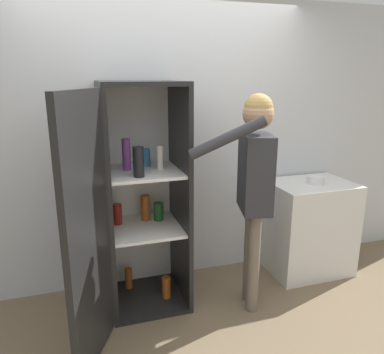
% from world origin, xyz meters
% --- Properties ---
extents(ground_plane, '(12.00, 12.00, 0.00)m').
position_xyz_m(ground_plane, '(0.00, 0.00, 0.00)').
color(ground_plane, '#7A664C').
extents(wall_back, '(7.00, 0.06, 2.55)m').
position_xyz_m(wall_back, '(0.00, 0.98, 1.27)').
color(wall_back, silver).
rests_on(wall_back, ground_plane).
extents(refrigerator, '(0.94, 1.23, 1.85)m').
position_xyz_m(refrigerator, '(-0.37, 0.52, 0.92)').
color(refrigerator, black).
rests_on(refrigerator, ground_plane).
extents(person, '(0.73, 0.50, 1.76)m').
position_xyz_m(person, '(0.54, 0.26, 1.15)').
color(person, '#726656').
rests_on(person, ground_plane).
extents(counter, '(0.77, 0.58, 0.90)m').
position_xyz_m(counter, '(1.35, 0.64, 0.45)').
color(counter, white).
rests_on(counter, ground_plane).
extents(bowl, '(0.16, 0.16, 0.07)m').
position_xyz_m(bowl, '(1.36, 0.61, 0.94)').
color(bowl, white).
rests_on(bowl, counter).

